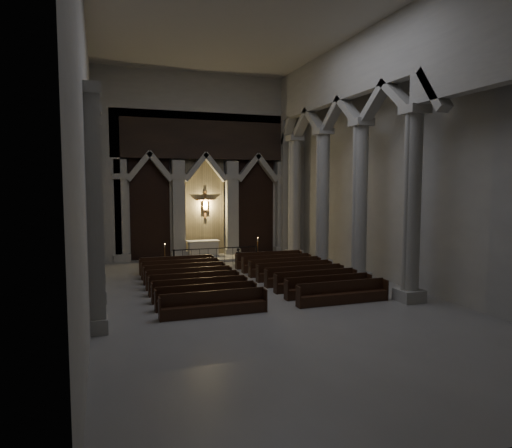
% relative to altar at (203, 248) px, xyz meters
% --- Properties ---
extents(room, '(24.00, 24.10, 12.00)m').
position_rel_altar_xyz_m(room, '(0.33, -10.99, 6.92)').
color(room, gray).
rests_on(room, ground).
extents(sanctuary_wall, '(14.00, 0.77, 12.00)m').
position_rel_altar_xyz_m(sanctuary_wall, '(0.33, 0.54, 5.94)').
color(sanctuary_wall, '#A5A29A').
rests_on(sanctuary_wall, ground).
extents(right_arcade, '(1.00, 24.00, 12.00)m').
position_rel_altar_xyz_m(right_arcade, '(5.83, -9.66, 7.15)').
color(right_arcade, '#A5A29A').
rests_on(right_arcade, ground).
extents(left_pilasters, '(0.60, 13.00, 8.03)m').
position_rel_altar_xyz_m(left_pilasters, '(-6.42, -7.49, 3.23)').
color(left_pilasters, '#A5A29A').
rests_on(left_pilasters, ground).
extents(sanctuary_step, '(8.50, 2.60, 0.15)m').
position_rel_altar_xyz_m(sanctuary_step, '(0.33, -0.39, -0.60)').
color(sanctuary_step, '#A5A29A').
rests_on(sanctuary_step, ground).
extents(altar, '(2.07, 0.83, 1.05)m').
position_rel_altar_xyz_m(altar, '(0.00, 0.00, 0.00)').
color(altar, '#BDB6A6').
rests_on(altar, sanctuary_step).
extents(altar_rail, '(5.26, 0.09, 1.03)m').
position_rel_altar_xyz_m(altar_rail, '(0.33, -2.33, 0.01)').
color(altar_rail, black).
rests_on(altar_rail, ground).
extents(candle_stand_left, '(0.22, 0.22, 1.31)m').
position_rel_altar_xyz_m(candle_stand_left, '(-2.69, -1.59, -0.32)').
color(candle_stand_left, '#A97234').
rests_on(candle_stand_left, ground).
extents(candle_stand_right, '(0.25, 0.25, 1.50)m').
position_rel_altar_xyz_m(candle_stand_right, '(3.12, -1.93, -0.27)').
color(candle_stand_right, '#A97234').
rests_on(candle_stand_right, ground).
extents(pews, '(9.45, 9.10, 0.90)m').
position_rel_altar_xyz_m(pews, '(0.33, -8.57, -0.38)').
color(pews, black).
rests_on(pews, ground).
extents(worshipper, '(0.48, 0.41, 1.12)m').
position_rel_altar_xyz_m(worshipper, '(1.33, -3.63, -0.12)').
color(worshipper, black).
rests_on(worshipper, ground).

